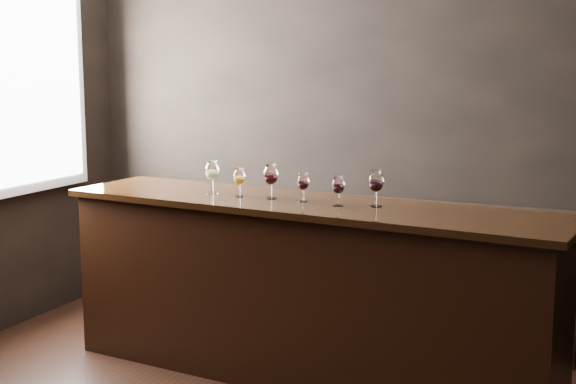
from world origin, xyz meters
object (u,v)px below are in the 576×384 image
at_px(back_bar_shelf, 384,268).
at_px(glass_red_d, 376,182).
at_px(glass_white, 212,171).
at_px(glass_red_a, 271,175).
at_px(glass_amber, 239,177).
at_px(glass_red_c, 338,186).
at_px(glass_red_b, 303,182).
at_px(bar_counter, 306,294).

xyz_separation_m(back_bar_shelf, glass_red_d, (0.24, -0.95, 0.75)).
xyz_separation_m(glass_white, glass_red_d, (1.06, 0.01, -0.00)).
distance_m(back_bar_shelf, glass_red_d, 1.23).
bearing_deg(glass_red_a, back_bar_shelf, 66.91).
xyz_separation_m(glass_red_a, glass_red_d, (0.65, 0.02, -0.00)).
bearing_deg(glass_amber, glass_red_c, -3.41).
height_order(back_bar_shelf, glass_white, glass_white).
height_order(glass_amber, glass_red_a, glass_red_a).
distance_m(back_bar_shelf, glass_amber, 1.37).
height_order(glass_amber, glass_red_d, glass_red_d).
xyz_separation_m(glass_amber, glass_red_a, (0.20, 0.02, 0.02)).
xyz_separation_m(back_bar_shelf, glass_red_b, (-0.19, -0.97, 0.72)).
bearing_deg(bar_counter, glass_red_d, 9.27).
distance_m(glass_amber, glass_red_c, 0.66).
distance_m(bar_counter, glass_red_b, 0.67).
xyz_separation_m(bar_counter, glass_red_a, (-0.24, 0.02, 0.70)).
distance_m(glass_white, glass_red_b, 0.63).
xyz_separation_m(bar_counter, glass_red_d, (0.41, 0.03, 0.70)).
xyz_separation_m(bar_counter, glass_red_b, (-0.02, 0.01, 0.67)).
bearing_deg(glass_red_b, back_bar_shelf, 78.73).
relative_size(back_bar_shelf, glass_white, 12.53).
bearing_deg(bar_counter, glass_red_c, -5.83).
bearing_deg(back_bar_shelf, glass_white, -130.70).
bearing_deg(glass_red_c, back_bar_shelf, 92.43).
relative_size(glass_white, glass_amber, 1.18).
bearing_deg(glass_red_b, glass_red_a, 176.57).
distance_m(bar_counter, glass_red_d, 0.81).
relative_size(back_bar_shelf, glass_amber, 14.73).
relative_size(back_bar_shelf, glass_red_a, 12.49).
xyz_separation_m(glass_red_a, glass_red_c, (0.45, -0.06, -0.02)).
height_order(bar_counter, glass_red_c, glass_red_c).
xyz_separation_m(back_bar_shelf, glass_red_a, (-0.41, -0.96, 0.75)).
bearing_deg(glass_red_a, glass_red_d, 1.36).
xyz_separation_m(bar_counter, glass_amber, (-0.44, -0.00, 0.68)).
bearing_deg(glass_red_b, glass_white, 177.90).
bearing_deg(glass_white, glass_red_d, 0.30).
height_order(glass_red_b, glass_red_c, glass_red_c).
bearing_deg(glass_red_d, glass_red_a, -178.64).
bearing_deg(back_bar_shelf, bar_counter, -99.93).
relative_size(glass_white, glass_red_a, 1.00).
bearing_deg(glass_red_c, glass_red_d, 20.34).
relative_size(glass_white, glass_red_b, 1.23).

